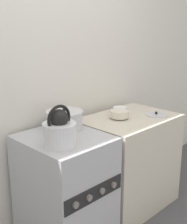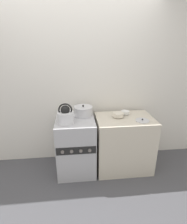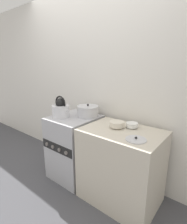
{
  "view_description": "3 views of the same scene",
  "coord_description": "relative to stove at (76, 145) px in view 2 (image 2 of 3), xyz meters",
  "views": [
    {
      "loc": [
        -1.31,
        -1.31,
        1.62
      ],
      "look_at": [
        0.32,
        0.33,
        0.96
      ],
      "focal_mm": 50.0,
      "sensor_mm": 36.0,
      "label": 1
    },
    {
      "loc": [
        0.02,
        -2.0,
        1.82
      ],
      "look_at": [
        0.27,
        0.33,
        0.94
      ],
      "focal_mm": 28.0,
      "sensor_mm": 36.0,
      "label": 2
    },
    {
      "loc": [
        1.56,
        -1.22,
        1.52
      ],
      "look_at": [
        0.33,
        0.31,
        0.97
      ],
      "focal_mm": 28.0,
      "sensor_mm": 36.0,
      "label": 3
    }
  ],
  "objects": [
    {
      "name": "cooking_pot",
      "position": [
        0.12,
        0.14,
        0.49
      ],
      "size": [
        0.28,
        0.28,
        0.17
      ],
      "color": "silver",
      "rests_on": "stove"
    },
    {
      "name": "ground_plane",
      "position": [
        0.0,
        -0.31,
        -0.42
      ],
      "size": [
        12.0,
        12.0,
        0.0
      ],
      "primitive_type": "plane",
      "color": "#4C4C51"
    },
    {
      "name": "kettle",
      "position": [
        -0.12,
        -0.11,
        0.53
      ],
      "size": [
        0.27,
        0.22,
        0.28
      ],
      "color": "silver",
      "rests_on": "stove"
    },
    {
      "name": "enamel_bowl",
      "position": [
        0.63,
        0.03,
        0.46
      ],
      "size": [
        0.16,
        0.16,
        0.07
      ],
      "color": "beige",
      "rests_on": "counter"
    },
    {
      "name": "stove",
      "position": [
        0.0,
        0.0,
        0.0
      ],
      "size": [
        0.55,
        0.64,
        0.85
      ],
      "color": "#B2B2B7",
      "rests_on": "ground_plane"
    },
    {
      "name": "counter",
      "position": [
        0.73,
        -0.01,
        -0.0
      ],
      "size": [
        0.84,
        0.59,
        0.84
      ],
      "color": "beige",
      "rests_on": "ground_plane"
    },
    {
      "name": "loose_pot_lid",
      "position": [
        0.94,
        -0.14,
        0.42
      ],
      "size": [
        0.19,
        0.19,
        0.03
      ],
      "color": "silver",
      "rests_on": "counter"
    },
    {
      "name": "wall_back",
      "position": [
        0.0,
        0.38,
        0.83
      ],
      "size": [
        7.0,
        0.06,
        2.5
      ],
      "color": "silver",
      "rests_on": "ground_plane"
    },
    {
      "name": "small_ceramic_bowl",
      "position": [
        0.76,
        0.13,
        0.45
      ],
      "size": [
        0.13,
        0.13,
        0.06
      ],
      "color": "white",
      "rests_on": "counter"
    }
  ]
}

